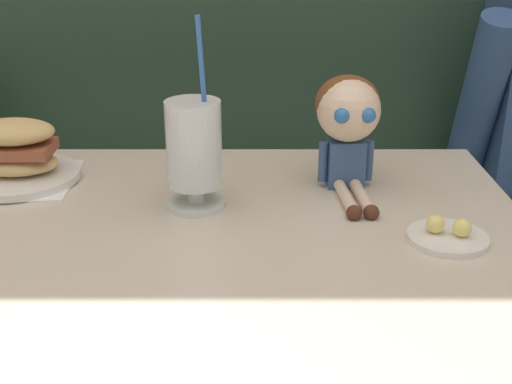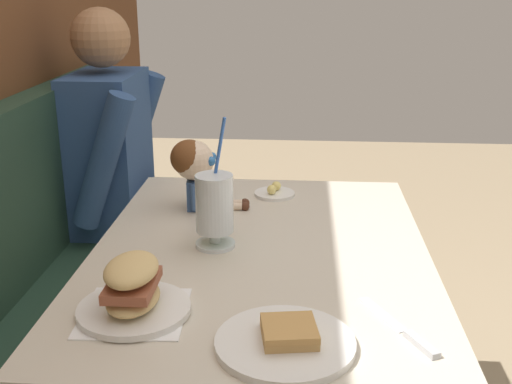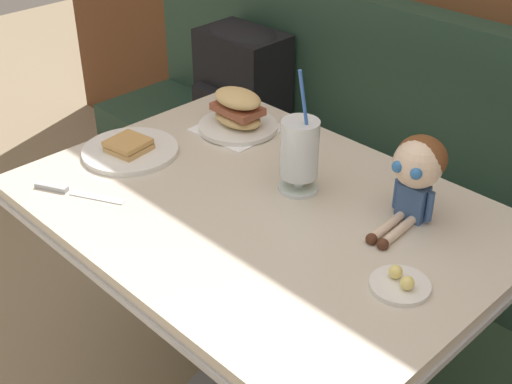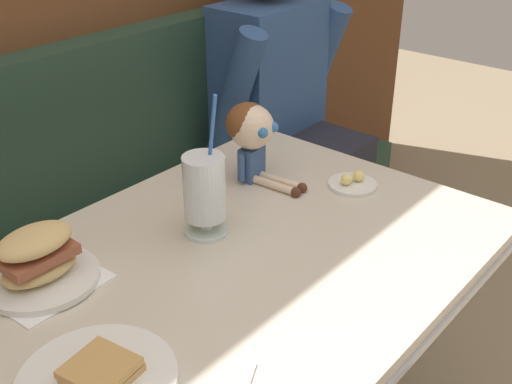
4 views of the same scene
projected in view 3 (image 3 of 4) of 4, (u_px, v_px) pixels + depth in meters
The scene contains 9 objects.
booth_bench at pixel (402, 238), 2.19m from camera, with size 2.60×0.48×1.00m.
diner_table at pixel (261, 271), 1.70m from camera, with size 1.11×0.81×0.74m.
toast_plate at pixel (130, 150), 1.80m from camera, with size 0.25×0.25×0.04m.
milkshake_glass at pixel (300, 153), 1.60m from camera, with size 0.10×0.10×0.31m.
sandwich_plate at pixel (238, 114), 1.90m from camera, with size 0.22×0.22×0.12m.
butter_saucer at pixel (400, 283), 1.34m from camera, with size 0.12×0.12×0.04m.
butter_knife at pixel (64, 190), 1.64m from camera, with size 0.22×0.12×0.01m.
seated_doll at pixel (418, 168), 1.48m from camera, with size 0.12×0.22×0.20m.
backpack at pixel (241, 80), 2.43m from camera, with size 0.31×0.25×0.41m.
Camera 3 is at (0.95, -0.77, 1.61)m, focal length 48.64 mm.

